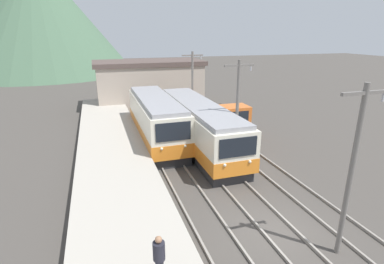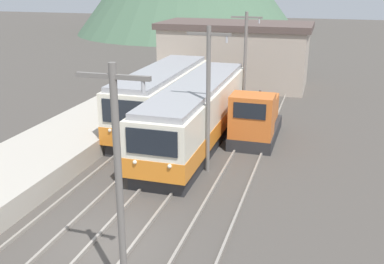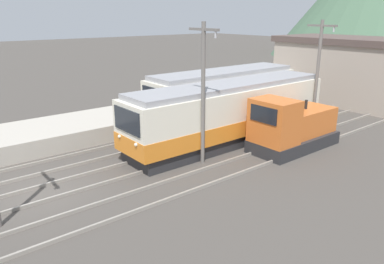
% 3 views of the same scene
% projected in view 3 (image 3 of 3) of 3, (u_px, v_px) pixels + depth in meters
% --- Properties ---
extents(ground_plane, '(200.00, 200.00, 0.00)m').
position_uv_depth(ground_plane, '(42.00, 193.00, 15.64)').
color(ground_plane, '#47423D').
extents(platform_left, '(4.50, 54.00, 1.00)m').
position_uv_depth(platform_left, '(2.00, 143.00, 20.13)').
color(platform_left, '#ADA599').
rests_on(platform_left, ground).
extents(track_left, '(1.54, 60.00, 0.14)m').
position_uv_depth(track_left, '(23.00, 172.00, 17.55)').
color(track_left, gray).
rests_on(track_left, ground).
extents(track_center, '(1.54, 60.00, 0.14)m').
position_uv_depth(track_center, '(43.00, 193.00, 15.47)').
color(track_center, gray).
rests_on(track_center, ground).
extents(track_right, '(1.54, 60.00, 0.14)m').
position_uv_depth(track_right, '(71.00, 223.00, 13.25)').
color(track_right, gray).
rests_on(track_right, ground).
extents(commuter_train_left, '(2.84, 11.12, 3.68)m').
position_uv_depth(commuter_train_left, '(224.00, 100.00, 24.80)').
color(commuter_train_left, '#28282B').
rests_on(commuter_train_left, ground).
extents(commuter_train_center, '(2.84, 13.50, 3.48)m').
position_uv_depth(commuter_train_center, '(230.00, 115.00, 21.47)').
color(commuter_train_center, '#28282B').
rests_on(commuter_train_center, ground).
extents(shunting_locomotive, '(2.40, 5.42, 3.00)m').
position_uv_depth(shunting_locomotive, '(291.00, 128.00, 20.41)').
color(shunting_locomotive, '#28282B').
rests_on(shunting_locomotive, ground).
extents(catenary_mast_mid, '(2.00, 0.20, 6.83)m').
position_uv_depth(catenary_mast_mid, '(203.00, 89.00, 17.70)').
color(catenary_mast_mid, slate).
rests_on(catenary_mast_mid, ground).
extents(catenary_mast_far, '(2.00, 0.20, 6.83)m').
position_uv_depth(catenary_mast_far, '(318.00, 71.00, 23.35)').
color(catenary_mast_far, slate).
rests_on(catenary_mast_far, ground).
extents(station_building, '(12.60, 6.30, 5.34)m').
position_uv_depth(station_building, '(354.00, 70.00, 31.01)').
color(station_building, '#AD9E8E').
rests_on(station_building, ground).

